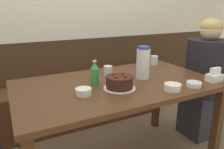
{
  "coord_description": "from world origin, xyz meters",
  "views": [
    {
      "loc": [
        -0.73,
        -1.34,
        1.26
      ],
      "look_at": [
        -0.02,
        0.05,
        0.78
      ],
      "focal_mm": 35.0,
      "sensor_mm": 36.0,
      "label": 1
    }
  ],
  "objects_px": {
    "person_pale_blue_shirt": "(205,80)",
    "bowl_rice_small": "(194,84)",
    "glass_tumbler_short": "(154,60)",
    "glass_water_tall": "(108,71)",
    "bench_seat": "(82,102)",
    "napkin_holder": "(215,76)",
    "birthday_cake": "(119,82)",
    "bowl_soup_white": "(172,87)",
    "water_pitcher": "(143,63)",
    "soju_bottle": "(95,73)",
    "bowl_side_dish": "(83,92)"
  },
  "relations": [
    {
      "from": "bench_seat",
      "to": "birthday_cake",
      "type": "relative_size",
      "value": 8.38
    },
    {
      "from": "bench_seat",
      "to": "napkin_holder",
      "type": "distance_m",
      "value": 1.42
    },
    {
      "from": "bowl_rice_small",
      "to": "soju_bottle",
      "type": "bearing_deg",
      "value": 149.35
    },
    {
      "from": "water_pitcher",
      "to": "soju_bottle",
      "type": "relative_size",
      "value": 1.42
    },
    {
      "from": "bowl_soup_white",
      "to": "birthday_cake",
      "type": "bearing_deg",
      "value": 147.54
    },
    {
      "from": "glass_water_tall",
      "to": "bowl_soup_white",
      "type": "bearing_deg",
      "value": -63.92
    },
    {
      "from": "bowl_rice_small",
      "to": "glass_water_tall",
      "type": "distance_m",
      "value": 0.66
    },
    {
      "from": "soju_bottle",
      "to": "birthday_cake",
      "type": "bearing_deg",
      "value": -53.37
    },
    {
      "from": "bowl_side_dish",
      "to": "glass_water_tall",
      "type": "distance_m",
      "value": 0.43
    },
    {
      "from": "birthday_cake",
      "to": "glass_tumbler_short",
      "type": "xyz_separation_m",
      "value": [
        0.61,
        0.41,
        0.0
      ]
    },
    {
      "from": "bench_seat",
      "to": "glass_tumbler_short",
      "type": "bearing_deg",
      "value": -43.48
    },
    {
      "from": "glass_water_tall",
      "to": "person_pale_blue_shirt",
      "type": "height_order",
      "value": "person_pale_blue_shirt"
    },
    {
      "from": "napkin_holder",
      "to": "glass_water_tall",
      "type": "xyz_separation_m",
      "value": [
        -0.65,
        0.49,
        0.0
      ]
    },
    {
      "from": "glass_tumbler_short",
      "to": "napkin_holder",
      "type": "bearing_deg",
      "value": -81.03
    },
    {
      "from": "soju_bottle",
      "to": "bowl_rice_small",
      "type": "xyz_separation_m",
      "value": [
        0.6,
        -0.36,
        -0.07
      ]
    },
    {
      "from": "bowl_rice_small",
      "to": "glass_water_tall",
      "type": "height_order",
      "value": "glass_water_tall"
    },
    {
      "from": "soju_bottle",
      "to": "glass_tumbler_short",
      "type": "xyz_separation_m",
      "value": [
        0.73,
        0.26,
        -0.04
      ]
    },
    {
      "from": "bench_seat",
      "to": "bowl_soup_white",
      "type": "bearing_deg",
      "value": -77.6
    },
    {
      "from": "bowl_soup_white",
      "to": "glass_water_tall",
      "type": "xyz_separation_m",
      "value": [
        -0.24,
        0.49,
        0.02
      ]
    },
    {
      "from": "birthday_cake",
      "to": "water_pitcher",
      "type": "xyz_separation_m",
      "value": [
        0.27,
        0.12,
        0.08
      ]
    },
    {
      "from": "soju_bottle",
      "to": "glass_water_tall",
      "type": "bearing_deg",
      "value": 39.34
    },
    {
      "from": "glass_water_tall",
      "to": "glass_tumbler_short",
      "type": "relative_size",
      "value": 0.93
    },
    {
      "from": "water_pitcher",
      "to": "glass_water_tall",
      "type": "height_order",
      "value": "water_pitcher"
    },
    {
      "from": "bench_seat",
      "to": "bowl_rice_small",
      "type": "bearing_deg",
      "value": -69.2
    },
    {
      "from": "napkin_holder",
      "to": "bowl_soup_white",
      "type": "distance_m",
      "value": 0.41
    },
    {
      "from": "water_pitcher",
      "to": "napkin_holder",
      "type": "distance_m",
      "value": 0.54
    },
    {
      "from": "napkin_holder",
      "to": "glass_water_tall",
      "type": "height_order",
      "value": "napkin_holder"
    },
    {
      "from": "bowl_rice_small",
      "to": "glass_water_tall",
      "type": "relative_size",
      "value": 1.29
    },
    {
      "from": "bench_seat",
      "to": "bowl_rice_small",
      "type": "height_order",
      "value": "bowl_rice_small"
    },
    {
      "from": "napkin_holder",
      "to": "person_pale_blue_shirt",
      "type": "xyz_separation_m",
      "value": [
        0.34,
        0.35,
        -0.18
      ]
    },
    {
      "from": "bowl_soup_white",
      "to": "glass_water_tall",
      "type": "height_order",
      "value": "glass_water_tall"
    },
    {
      "from": "bench_seat",
      "to": "napkin_holder",
      "type": "xyz_separation_m",
      "value": [
        0.66,
        -1.14,
        0.53
      ]
    },
    {
      "from": "person_pale_blue_shirt",
      "to": "glass_tumbler_short",
      "type": "bearing_deg",
      "value": -30.36
    },
    {
      "from": "person_pale_blue_shirt",
      "to": "bowl_rice_small",
      "type": "bearing_deg",
      "value": 33.09
    },
    {
      "from": "glass_water_tall",
      "to": "glass_tumbler_short",
      "type": "distance_m",
      "value": 0.56
    },
    {
      "from": "glass_tumbler_short",
      "to": "glass_water_tall",
      "type": "bearing_deg",
      "value": -168.09
    },
    {
      "from": "birthday_cake",
      "to": "soju_bottle",
      "type": "height_order",
      "value": "soju_bottle"
    },
    {
      "from": "bowl_rice_small",
      "to": "glass_tumbler_short",
      "type": "relative_size",
      "value": 1.2
    },
    {
      "from": "birthday_cake",
      "to": "napkin_holder",
      "type": "relative_size",
      "value": 1.99
    },
    {
      "from": "water_pitcher",
      "to": "bowl_rice_small",
      "type": "relative_size",
      "value": 2.4
    },
    {
      "from": "glass_tumbler_short",
      "to": "water_pitcher",
      "type": "bearing_deg",
      "value": -139.01
    },
    {
      "from": "bowl_soup_white",
      "to": "glass_tumbler_short",
      "type": "distance_m",
      "value": 0.68
    },
    {
      "from": "birthday_cake",
      "to": "bowl_soup_white",
      "type": "xyz_separation_m",
      "value": [
        0.3,
        -0.19,
        -0.02
      ]
    },
    {
      "from": "glass_tumbler_short",
      "to": "bench_seat",
      "type": "bearing_deg",
      "value": 136.52
    },
    {
      "from": "soju_bottle",
      "to": "bowl_soup_white",
      "type": "bearing_deg",
      "value": -39.81
    },
    {
      "from": "bench_seat",
      "to": "water_pitcher",
      "type": "distance_m",
      "value": 1.06
    },
    {
      "from": "glass_water_tall",
      "to": "bench_seat",
      "type": "bearing_deg",
      "value": 90.99
    },
    {
      "from": "bench_seat",
      "to": "bowl_side_dish",
      "type": "bearing_deg",
      "value": -107.97
    },
    {
      "from": "soju_bottle",
      "to": "glass_tumbler_short",
      "type": "distance_m",
      "value": 0.77
    },
    {
      "from": "soju_bottle",
      "to": "person_pale_blue_shirt",
      "type": "height_order",
      "value": "person_pale_blue_shirt"
    }
  ]
}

